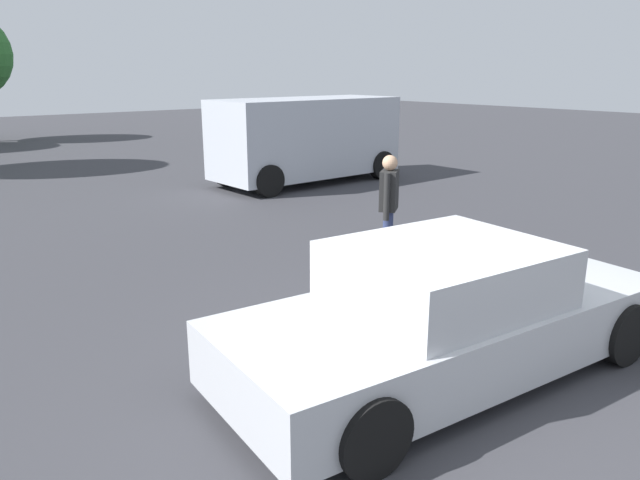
{
  "coord_description": "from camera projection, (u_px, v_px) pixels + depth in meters",
  "views": [
    {
      "loc": [
        -4.02,
        -3.3,
        2.86
      ],
      "look_at": [
        0.31,
        2.14,
        0.9
      ],
      "focal_mm": 33.8,
      "sensor_mm": 36.0,
      "label": 1
    }
  ],
  "objects": [
    {
      "name": "ground_plane",
      "position": [
        435.0,
        385.0,
        5.67
      ],
      "size": [
        80.0,
        80.0,
        0.0
      ],
      "primitive_type": "plane",
      "color": "#38383D"
    },
    {
      "name": "sedan_foreground",
      "position": [
        447.0,
        315.0,
        5.78
      ],
      "size": [
        4.74,
        2.24,
        1.31
      ],
      "rotation": [
        0.0,
        0.0,
        -0.09
      ],
      "color": "#B7BABF",
      "rests_on": "ground_plane"
    },
    {
      "name": "van_white",
      "position": [
        306.0,
        137.0,
        15.7
      ],
      "size": [
        5.02,
        2.24,
        2.18
      ],
      "rotation": [
        0.0,
        0.0,
        0.03
      ],
      "color": "#B2B7C1",
      "rests_on": "ground_plane"
    },
    {
      "name": "pedestrian",
      "position": [
        389.0,
        200.0,
        9.01
      ],
      "size": [
        0.47,
        0.43,
        1.66
      ],
      "rotation": [
        0.0,
        0.0,
        5.36
      ],
      "color": "navy",
      "rests_on": "ground_plane"
    }
  ]
}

